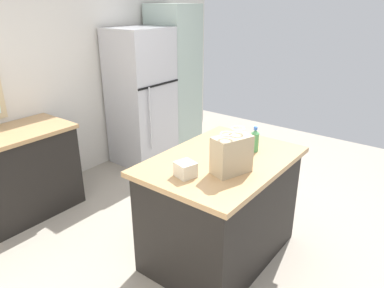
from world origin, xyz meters
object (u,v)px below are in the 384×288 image
(refrigerator, at_px, (142,97))
(ear_defenders, at_px, (240,141))
(small_box, at_px, (185,169))
(kitchen_island, at_px, (220,208))
(shopping_bag, at_px, (232,154))
(tall_cabinet, at_px, (174,79))
(bottle, at_px, (255,140))

(refrigerator, xyz_separation_m, ear_defenders, (-0.68, -1.89, 0.05))
(small_box, height_order, ear_defenders, small_box)
(kitchen_island, xyz_separation_m, ear_defenders, (0.37, 0.05, 0.47))
(kitchen_island, relative_size, shopping_bag, 4.04)
(shopping_bag, bearing_deg, refrigerator, 60.33)
(tall_cabinet, height_order, small_box, tall_cabinet)
(bottle, height_order, ear_defenders, bottle)
(kitchen_island, height_order, tall_cabinet, tall_cabinet)
(refrigerator, distance_m, tall_cabinet, 0.68)
(small_box, distance_m, bottle, 0.72)
(ear_defenders, bearing_deg, kitchen_island, -171.93)
(small_box, xyz_separation_m, ear_defenders, (0.78, 0.01, -0.03))
(tall_cabinet, bearing_deg, small_box, -138.22)
(bottle, relative_size, ear_defenders, 1.06)
(bottle, xyz_separation_m, ear_defenders, (0.08, 0.18, -0.07))
(small_box, xyz_separation_m, bottle, (0.70, -0.17, 0.04))
(refrigerator, distance_m, small_box, 2.40)
(kitchen_island, distance_m, small_box, 0.65)
(tall_cabinet, relative_size, small_box, 15.54)
(refrigerator, height_order, small_box, refrigerator)
(kitchen_island, xyz_separation_m, shopping_bag, (-0.16, -0.18, 0.59))
(kitchen_island, distance_m, refrigerator, 2.25)
(kitchen_island, relative_size, tall_cabinet, 0.64)
(kitchen_island, xyz_separation_m, bottle, (0.29, -0.13, 0.54))
(kitchen_island, distance_m, tall_cabinet, 2.65)
(kitchen_island, relative_size, small_box, 9.95)
(small_box, relative_size, bottle, 0.61)
(kitchen_island, xyz_separation_m, small_box, (-0.41, 0.04, 0.50))
(shopping_bag, distance_m, small_box, 0.35)
(shopping_bag, xyz_separation_m, bottle, (0.45, 0.05, -0.05))
(ear_defenders, bearing_deg, small_box, -179.12)
(tall_cabinet, distance_m, shopping_bag, 2.84)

